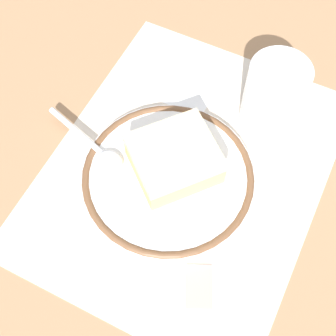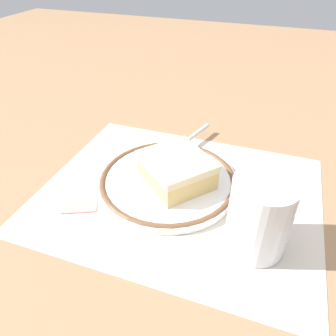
{
  "view_description": "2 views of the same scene",
  "coord_description": "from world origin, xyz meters",
  "views": [
    {
      "loc": [
        0.27,
        0.11,
        0.54
      ],
      "look_at": [
        0.02,
        -0.01,
        0.03
      ],
      "focal_mm": 51.76,
      "sensor_mm": 36.0,
      "label": 1
    },
    {
      "loc": [
        -0.11,
        0.36,
        0.32
      ],
      "look_at": [
        0.02,
        -0.01,
        0.03
      ],
      "focal_mm": 34.23,
      "sensor_mm": 36.0,
      "label": 2
    }
  ],
  "objects": [
    {
      "name": "cake_slice",
      "position": [
        0.01,
        -0.01,
        0.04
      ],
      "size": [
        0.13,
        0.13,
        0.04
      ],
      "color": "#DBB76B",
      "rests_on": "plate"
    },
    {
      "name": "spoon",
      "position": [
        0.03,
        -0.11,
        0.02
      ],
      "size": [
        0.05,
        0.13,
        0.01
      ],
      "color": "silver",
      "rests_on": "plate"
    },
    {
      "name": "ground_plane",
      "position": [
        0.0,
        0.0,
        0.0
      ],
      "size": [
        2.4,
        2.4,
        0.0
      ],
      "primitive_type": "plane",
      "color": "#9E7551"
    },
    {
      "name": "plate",
      "position": [
        0.02,
        -0.01,
        0.01
      ],
      "size": [
        0.22,
        0.22,
        0.01
      ],
      "color": "white",
      "rests_on": "placemat"
    },
    {
      "name": "napkin",
      "position": [
        -0.13,
        -0.08,
        0.0
      ],
      "size": [
        0.11,
        0.14,
        0.0
      ],
      "primitive_type": "cube",
      "rotation": [
        0.0,
        0.0,
        3.12
      ],
      "color": "white",
      "rests_on": "placemat"
    },
    {
      "name": "sugar_packet",
      "position": [
        0.13,
        0.08,
        0.0
      ],
      "size": [
        0.06,
        0.05,
        0.01
      ],
      "primitive_type": "cube",
      "rotation": [
        0.0,
        0.0,
        0.43
      ],
      "color": "#E5998C",
      "rests_on": "placemat"
    },
    {
      "name": "placemat",
      "position": [
        0.0,
        0.0,
        0.0
      ],
      "size": [
        0.42,
        0.33,
        0.0
      ],
      "primitive_type": "cube",
      "color": "beige",
      "rests_on": "ground_plane"
    },
    {
      "name": "cup",
      "position": [
        -0.12,
        0.06,
        0.05
      ],
      "size": [
        0.08,
        0.08,
        0.1
      ],
      "color": "silver",
      "rests_on": "placemat"
    }
  ]
}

